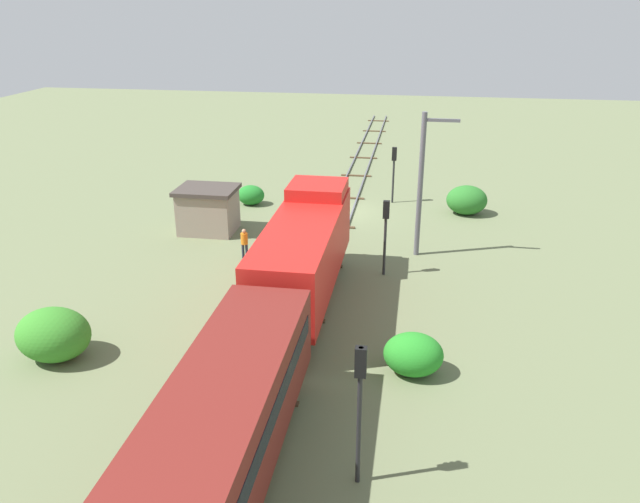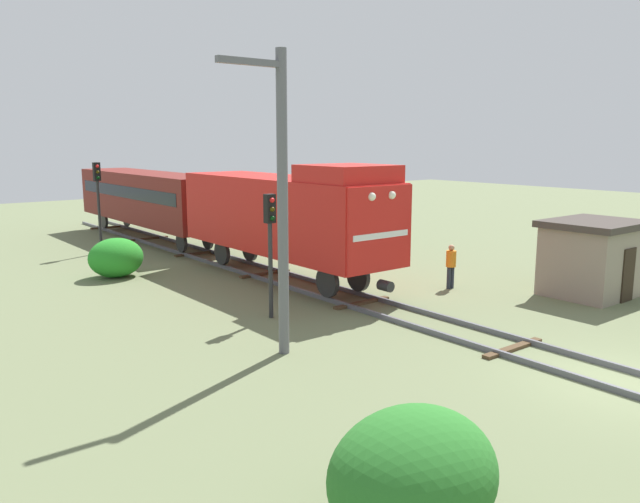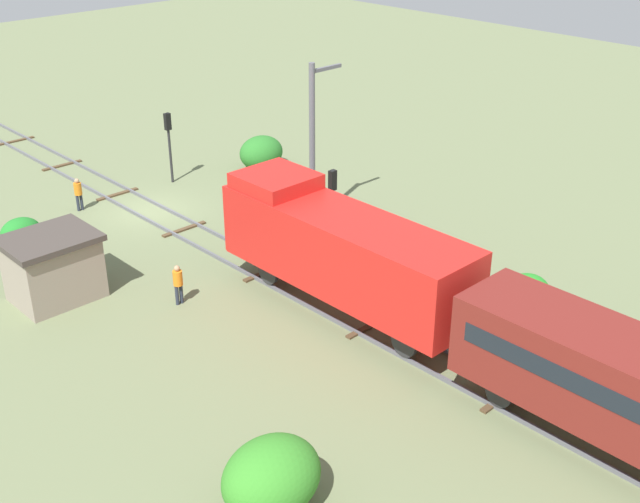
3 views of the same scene
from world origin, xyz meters
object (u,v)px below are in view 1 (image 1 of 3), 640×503
(traffic_signal_far, at_px, (360,391))
(worker_by_signal, at_px, (244,241))
(traffic_signal_near, at_px, (394,164))
(catenary_mast, at_px, (422,182))
(relay_hut, at_px, (208,209))
(passenger_car_leading, at_px, (209,450))
(traffic_signal_mid, at_px, (386,224))
(locomotive, at_px, (304,248))
(worker_near_track, at_px, (313,185))

(traffic_signal_far, height_order, worker_by_signal, traffic_signal_far)
(traffic_signal_near, distance_m, catenary_mast, 9.63)
(traffic_signal_far, bearing_deg, relay_hut, -60.62)
(passenger_car_leading, height_order, traffic_signal_mid, traffic_signal_mid)
(locomotive, xyz_separation_m, worker_near_track, (2.40, -16.16, -1.78))
(passenger_car_leading, xyz_separation_m, catenary_mast, (-5.06, -20.25, 1.63))
(traffic_signal_near, height_order, relay_hut, traffic_signal_near)
(locomotive, xyz_separation_m, traffic_signal_mid, (-3.40, -3.92, -0.02))
(traffic_signal_mid, height_order, worker_near_track, traffic_signal_mid)
(traffic_signal_mid, height_order, traffic_signal_far, traffic_signal_far)
(passenger_car_leading, relative_size, catenary_mast, 1.79)
(passenger_car_leading, distance_m, catenary_mast, 20.93)
(catenary_mast, bearing_deg, passenger_car_leading, 75.96)
(locomotive, xyz_separation_m, relay_hut, (7.50, -8.68, -1.38))
(traffic_signal_far, distance_m, worker_by_signal, 17.83)
(traffic_signal_mid, xyz_separation_m, worker_by_signal, (7.60, -0.92, -1.76))
(traffic_signal_mid, bearing_deg, catenary_mast, -119.10)
(worker_by_signal, height_order, relay_hut, relay_hut)
(passenger_car_leading, xyz_separation_m, worker_by_signal, (4.20, -18.18, -1.53))
(traffic_signal_near, bearing_deg, relay_hut, 35.28)
(traffic_signal_near, relative_size, worker_by_signal, 2.28)
(traffic_signal_far, xyz_separation_m, catenary_mast, (-1.46, -17.95, 1.03))
(worker_near_track, height_order, worker_by_signal, same)
(traffic_signal_far, bearing_deg, locomotive, -71.94)
(worker_near_track, bearing_deg, traffic_signal_mid, 36.58)
(worker_by_signal, bearing_deg, worker_near_track, 110.05)
(passenger_car_leading, xyz_separation_m, worker_near_track, (2.40, -29.50, -1.53))
(locomotive, bearing_deg, traffic_signal_near, -101.14)
(traffic_signal_far, bearing_deg, traffic_signal_mid, -89.23)
(traffic_signal_mid, height_order, catenary_mast, catenary_mast)
(worker_by_signal, bearing_deg, locomotive, -20.02)
(traffic_signal_mid, distance_m, relay_hut, 11.97)
(traffic_signal_near, bearing_deg, locomotive, 78.86)
(passenger_car_leading, relative_size, worker_by_signal, 8.24)
(passenger_car_leading, bearing_deg, traffic_signal_far, -147.49)
(traffic_signal_mid, relative_size, traffic_signal_far, 0.87)
(passenger_car_leading, distance_m, traffic_signal_mid, 17.59)
(traffic_signal_near, distance_m, worker_by_signal, 13.70)
(traffic_signal_near, distance_m, traffic_signal_mid, 12.32)
(traffic_signal_far, xyz_separation_m, worker_by_signal, (7.80, -15.89, -2.13))
(traffic_signal_mid, bearing_deg, passenger_car_leading, 78.86)
(traffic_signal_mid, height_order, worker_by_signal, traffic_signal_mid)
(traffic_signal_near, xyz_separation_m, relay_hut, (10.70, 7.57, -1.32))
(worker_by_signal, bearing_deg, passenger_car_leading, -47.91)
(worker_by_signal, relative_size, relay_hut, 0.49)
(worker_near_track, relative_size, catenary_mast, 0.22)
(locomotive, height_order, passenger_car_leading, locomotive)
(worker_near_track, bearing_deg, locomotive, 19.67)
(locomotive, bearing_deg, worker_by_signal, -49.10)
(passenger_car_leading, height_order, worker_near_track, passenger_car_leading)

